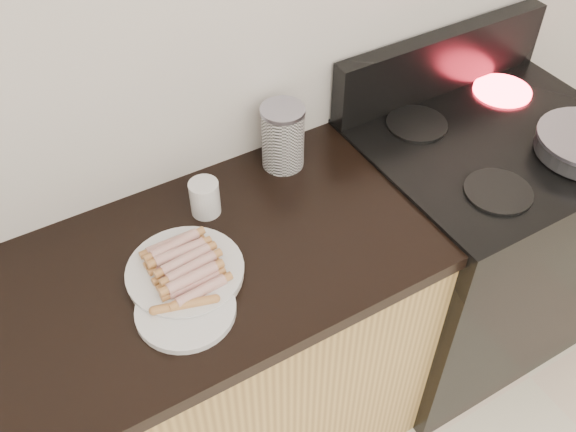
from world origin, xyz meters
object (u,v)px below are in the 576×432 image
side_plate (186,310)px  canister (283,137)px  mug (205,198)px  stove (468,244)px  main_plate (186,273)px

side_plate → canister: bearing=36.8°
side_plate → mug: mug is taller
stove → mug: 1.00m
canister → mug: bearing=-166.3°
side_plate → mug: bearing=56.5°
stove → canister: size_ratio=4.92×
stove → main_plate: bearing=-179.9°
main_plate → canister: canister is taller
side_plate → canister: 0.56m
main_plate → side_plate: 0.11m
canister → mug: size_ratio=1.94×
stove → canister: canister is taller
mug → stove: bearing=-11.1°
stove → canister: (-0.59, 0.23, 0.54)m
main_plate → mug: size_ratio=2.85×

